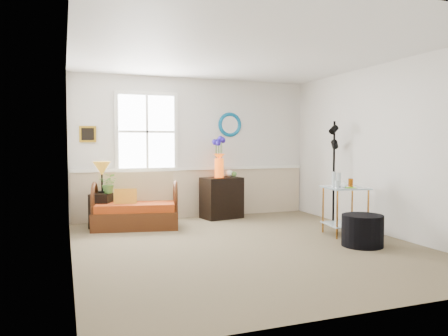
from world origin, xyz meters
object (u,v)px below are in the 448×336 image
object	(u,v)px
floor_lamp	(334,173)
side_table	(345,211)
cabinet	(222,198)
loveseat	(136,201)
lamp_stand	(101,211)
ottoman	(362,230)

from	to	relation	value
floor_lamp	side_table	bearing A→B (deg)	-131.43
cabinet	side_table	size ratio (longest dim) A/B	1.03
loveseat	lamp_stand	bearing A→B (deg)	171.01
lamp_stand	ottoman	size ratio (longest dim) A/B	1.02
cabinet	side_table	xyz separation A→B (m)	(1.24, -2.06, -0.01)
loveseat	ottoman	distance (m)	3.58
lamp_stand	cabinet	bearing A→B (deg)	4.69
side_table	floor_lamp	bearing A→B (deg)	67.39
side_table	lamp_stand	bearing A→B (deg)	151.19
lamp_stand	floor_lamp	xyz separation A→B (m)	(3.75, -1.10, 0.60)
lamp_stand	floor_lamp	distance (m)	3.95
loveseat	side_table	world-z (taller)	loveseat
loveseat	cabinet	xyz separation A→B (m)	(1.64, 0.38, -0.06)
cabinet	ottoman	size ratio (longest dim) A/B	1.37
loveseat	lamp_stand	size ratio (longest dim) A/B	2.40
lamp_stand	floor_lamp	world-z (taller)	floor_lamp
lamp_stand	cabinet	world-z (taller)	cabinet
lamp_stand	floor_lamp	size ratio (longest dim) A/B	0.32
cabinet	floor_lamp	bearing A→B (deg)	-50.10
side_table	ottoman	xyz separation A→B (m)	(-0.21, -0.68, -0.15)
ottoman	loveseat	bearing A→B (deg)	138.63
ottoman	lamp_stand	bearing A→B (deg)	141.45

